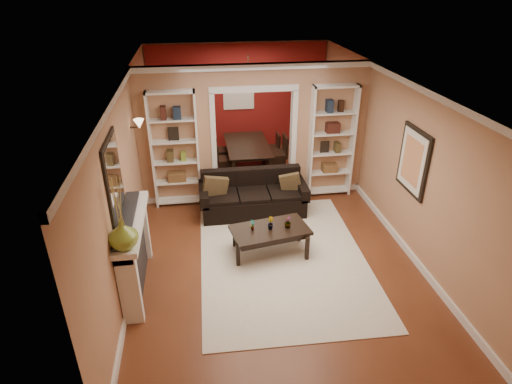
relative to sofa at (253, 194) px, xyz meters
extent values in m
plane|color=brown|center=(0.12, -0.45, -0.40)|extent=(8.00, 8.00, 0.00)
plane|color=white|center=(0.12, -0.45, 2.30)|extent=(8.00, 8.00, 0.00)
plane|color=tan|center=(0.12, 3.55, 0.95)|extent=(8.00, 0.00, 8.00)
plane|color=tan|center=(0.12, -4.45, 0.95)|extent=(8.00, 0.00, 8.00)
plane|color=tan|center=(-2.13, -0.45, 0.95)|extent=(0.00, 8.00, 8.00)
plane|color=tan|center=(2.37, -0.45, 0.95)|extent=(0.00, 8.00, 8.00)
cube|color=tan|center=(0.12, 0.75, 0.95)|extent=(4.50, 0.15, 2.70)
cube|color=maroon|center=(0.12, 3.52, 0.92)|extent=(4.44, 0.04, 2.64)
cube|color=#8CA5CC|center=(0.12, 3.48, 1.15)|extent=(0.78, 0.03, 0.98)
cube|color=silver|center=(0.27, -1.56, -0.39)|extent=(2.76, 3.80, 0.01)
cube|color=black|center=(0.00, 0.00, 0.00)|extent=(2.05, 0.88, 0.80)
cube|color=brown|center=(-0.73, -0.02, 0.22)|extent=(0.47, 0.20, 0.46)
cube|color=brown|center=(0.73, -0.02, 0.19)|extent=(0.40, 0.17, 0.39)
cube|color=black|center=(0.09, -1.39, -0.16)|extent=(1.35, 0.89, 0.47)
imported|color=#336626|center=(-0.20, -1.39, 0.17)|extent=(0.12, 0.12, 0.19)
imported|color=#336626|center=(0.09, -1.39, 0.18)|extent=(0.11, 0.13, 0.21)
imported|color=#336626|center=(0.38, -1.39, 0.17)|extent=(0.11, 0.11, 0.20)
cube|color=white|center=(-1.43, 0.58, 0.75)|extent=(0.90, 0.30, 2.30)
cube|color=white|center=(1.67, 0.58, 0.75)|extent=(0.90, 0.30, 2.30)
cube|color=white|center=(-1.97, -1.95, 0.18)|extent=(0.32, 1.70, 1.16)
imported|color=olive|center=(-1.97, -2.63, 0.95)|extent=(0.37, 0.37, 0.38)
cube|color=silver|center=(-2.11, -1.95, 1.40)|extent=(0.03, 0.95, 1.10)
cube|color=#FFE0A5|center=(-2.03, 0.10, 1.43)|extent=(0.18, 0.18, 0.22)
cube|color=black|center=(2.33, -1.45, 1.15)|extent=(0.04, 0.85, 1.05)
imported|color=black|center=(0.19, 2.08, -0.09)|extent=(1.77, 0.99, 0.62)
cube|color=black|center=(-0.36, 1.78, 0.00)|extent=(0.48, 0.48, 0.79)
cube|color=black|center=(0.74, 1.78, 0.06)|extent=(0.57, 0.57, 0.92)
cube|color=black|center=(-0.36, 2.38, -0.02)|extent=(0.48, 0.48, 0.77)
cube|color=black|center=(0.74, 2.38, -0.02)|extent=(0.41, 0.41, 0.75)
cube|color=#342118|center=(0.12, 2.25, 1.62)|extent=(0.50, 0.50, 0.30)
camera|label=1|loc=(-1.00, -7.20, 3.78)|focal=30.00mm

